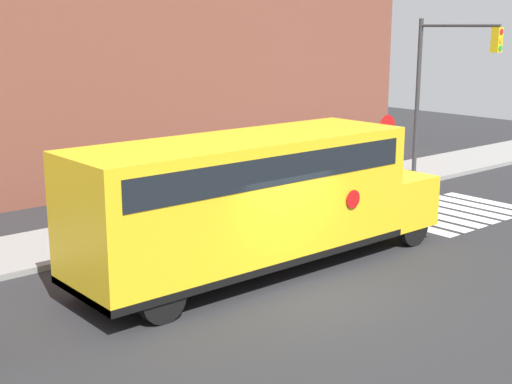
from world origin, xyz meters
The scene contains 7 objects.
ground_plane centered at (0.00, 0.00, 0.00)m, with size 60.00×60.00×0.00m, color #28282B.
sidewalk_strip centered at (0.00, 6.50, 0.07)m, with size 44.00×3.00×0.15m.
building_backdrop centered at (0.00, 13.00, 5.33)m, with size 32.00×4.00×10.66m.
crosswalk_stripes centered at (8.26, 2.00, 0.00)m, with size 4.70×3.20×0.01m.
school_bus centered at (0.05, 1.77, 1.85)m, with size 9.92×2.57×3.24m.
stop_sign centered at (9.20, 5.45, 1.80)m, with size 0.79×0.10×2.66m.
traffic_light centered at (10.89, 4.50, 3.90)m, with size 0.28×3.26×5.93m.
Camera 1 is at (-10.26, -10.47, 5.68)m, focal length 50.00 mm.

